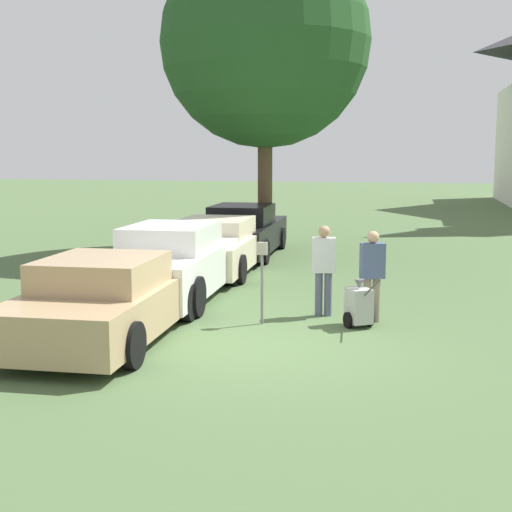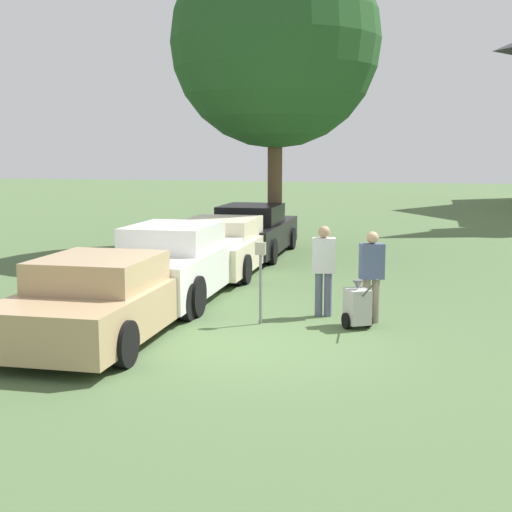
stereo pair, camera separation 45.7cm
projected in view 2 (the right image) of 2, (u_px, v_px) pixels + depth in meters
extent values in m
plane|color=#4C663D|center=(252.00, 346.00, 11.18)|extent=(120.00, 120.00, 0.00)
cube|color=tan|center=(105.00, 306.00, 11.60)|extent=(2.09, 4.70, 0.70)
cube|color=tan|center=(99.00, 271.00, 11.34)|extent=(1.77, 2.00, 0.48)
cylinder|color=black|center=(90.00, 297.00, 13.22)|extent=(0.20, 0.68, 0.68)
cylinder|color=black|center=(188.00, 302.00, 12.82)|extent=(0.20, 0.68, 0.68)
cylinder|color=black|center=(3.00, 336.00, 10.44)|extent=(0.20, 0.68, 0.68)
cylinder|color=black|center=(125.00, 344.00, 10.04)|extent=(0.20, 0.68, 0.68)
cube|color=silver|center=(177.00, 268.00, 14.82)|extent=(2.01, 5.17, 0.83)
cube|color=silver|center=(173.00, 237.00, 14.52)|extent=(1.69, 2.20, 0.51)
cylinder|color=black|center=(162.00, 266.00, 16.58)|extent=(0.20, 0.77, 0.76)
cylinder|color=black|center=(238.00, 269.00, 16.19)|extent=(0.20, 0.77, 0.76)
cylinder|color=black|center=(105.00, 292.00, 13.51)|extent=(0.20, 0.77, 0.76)
cylinder|color=black|center=(196.00, 296.00, 13.13)|extent=(0.20, 0.77, 0.76)
cube|color=beige|center=(224.00, 250.00, 18.07)|extent=(2.06, 5.15, 0.71)
cube|color=beige|center=(222.00, 228.00, 17.79)|extent=(1.74, 2.19, 0.47)
cylinder|color=black|center=(206.00, 249.00, 19.82)|extent=(0.20, 0.69, 0.68)
cylinder|color=black|center=(272.00, 251.00, 19.43)|extent=(0.20, 0.69, 0.68)
cylinder|color=black|center=(169.00, 266.00, 16.77)|extent=(0.20, 0.69, 0.68)
cylinder|color=black|center=(245.00, 269.00, 16.37)|extent=(0.20, 0.69, 0.68)
cube|color=black|center=(253.00, 236.00, 20.86)|extent=(2.00, 5.09, 0.77)
cube|color=black|center=(251.00, 214.00, 20.57)|extent=(1.69, 2.17, 0.54)
cylinder|color=black|center=(236.00, 237.00, 22.59)|extent=(0.20, 0.68, 0.67)
cylinder|color=black|center=(292.00, 238.00, 22.21)|extent=(0.20, 0.68, 0.67)
cylinder|color=black|center=(208.00, 250.00, 19.58)|extent=(0.20, 0.68, 0.67)
cylinder|color=black|center=(273.00, 252.00, 19.19)|extent=(0.20, 0.68, 0.67)
cylinder|color=slate|center=(260.00, 290.00, 12.52)|extent=(0.05, 0.05, 1.24)
cube|color=gray|center=(261.00, 249.00, 12.42)|extent=(0.18, 0.09, 0.22)
cylinder|color=#515670|center=(328.00, 295.00, 13.14)|extent=(0.14, 0.14, 0.82)
cylinder|color=#515670|center=(319.00, 294.00, 13.15)|extent=(0.14, 0.14, 0.82)
cube|color=silver|center=(324.00, 255.00, 13.04)|extent=(0.45, 0.30, 0.65)
sphere|color=tan|center=(324.00, 232.00, 12.98)|extent=(0.22, 0.22, 0.22)
cylinder|color=gray|center=(376.00, 301.00, 12.65)|extent=(0.14, 0.14, 0.79)
cylinder|color=gray|center=(366.00, 301.00, 12.64)|extent=(0.14, 0.14, 0.79)
cube|color=#4C597F|center=(372.00, 261.00, 12.54)|extent=(0.47, 0.35, 0.63)
sphere|color=tan|center=(372.00, 238.00, 12.48)|extent=(0.21, 0.21, 0.21)
cube|color=#B2B2AD|center=(357.00, 306.00, 12.26)|extent=(0.53, 0.56, 0.60)
cone|color=#59595B|center=(358.00, 285.00, 12.21)|extent=(0.18, 0.18, 0.16)
cylinder|color=#4C4C4C|center=(369.00, 288.00, 11.76)|extent=(0.32, 0.53, 0.43)
cylinder|color=black|center=(346.00, 321.00, 12.24)|extent=(0.18, 0.27, 0.28)
cylinder|color=black|center=(368.00, 319.00, 12.36)|extent=(0.18, 0.27, 0.28)
cylinder|color=brown|center=(275.00, 193.00, 21.54)|extent=(0.44, 0.44, 3.58)
sphere|color=#234C23|center=(275.00, 42.00, 20.89)|extent=(6.19, 6.19, 6.19)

